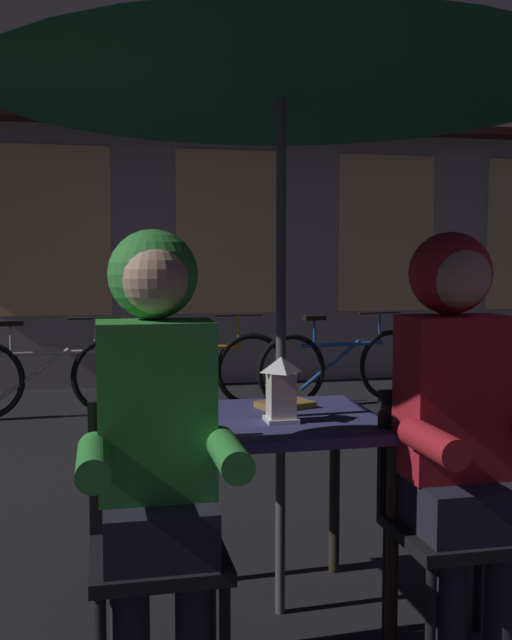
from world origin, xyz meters
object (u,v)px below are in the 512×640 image
(chair_left, at_px, (156,530))
(book, at_px, (285,405))
(chair_right, at_px, (448,508))
(person_left_hooded, at_px, (157,418))
(person_right_hooded, at_px, (458,405))
(bicycle_fourth, at_px, (342,366))
(cafe_table, at_px, (281,444))
(bicycle_third, at_px, (195,370))
(lantern, at_px, (281,388))
(patio_umbrella, at_px, (282,45))
(bicycle_second, at_px, (48,376))

(chair_left, bearing_deg, book, 44.31)
(chair_right, distance_m, book, 0.72)
(chair_left, height_order, person_left_hooded, person_left_hooded)
(person_right_hooded, height_order, bicycle_fourth, person_right_hooded)
(cafe_table, height_order, chair_left, chair_left)
(chair_left, distance_m, person_left_hooded, 0.36)
(cafe_table, relative_size, person_left_hooded, 0.53)
(book, bearing_deg, bicycle_third, 70.00)
(chair_right, relative_size, person_left_hooded, 0.62)
(lantern, height_order, person_left_hooded, person_left_hooded)
(person_right_hooded, xyz_separation_m, bicycle_third, (-0.31, 4.22, -0.50))
(chair_right, xyz_separation_m, person_left_hooded, (-0.96, -0.06, 0.36))
(cafe_table, distance_m, patio_umbrella, 1.42)
(person_left_hooded, bearing_deg, book, 47.26)
(lantern, bearing_deg, cafe_table, 76.96)
(cafe_table, distance_m, bicycle_fourth, 4.08)
(lantern, relative_size, bicycle_second, 0.14)
(person_left_hooded, bearing_deg, chair_left, 90.00)
(chair_left, distance_m, person_right_hooded, 1.03)
(patio_umbrella, relative_size, chair_right, 2.66)
(lantern, bearing_deg, bicycle_fourth, 68.39)
(cafe_table, xyz_separation_m, bicycle_third, (0.17, 3.80, -0.29))
(patio_umbrella, height_order, chair_left, patio_umbrella)
(cafe_table, height_order, book, book)
(cafe_table, bearing_deg, bicycle_fourth, 68.20)
(patio_umbrella, relative_size, chair_left, 2.66)
(person_left_hooded, distance_m, bicycle_fourth, 4.67)
(bicycle_second, bearing_deg, bicycle_fourth, 1.57)
(chair_left, distance_m, bicycle_second, 4.12)
(person_right_hooded, distance_m, bicycle_second, 4.44)
(book, bearing_deg, lantern, -125.81)
(bicycle_fourth, distance_m, book, 3.92)
(person_left_hooded, relative_size, bicycle_third, 0.83)
(patio_umbrella, xyz_separation_m, bicycle_fourth, (1.51, 3.77, -1.71))
(chair_right, bearing_deg, patio_umbrella, 142.45)
(cafe_table, xyz_separation_m, chair_left, (-0.48, -0.37, -0.15))
(bicycle_third, bearing_deg, chair_right, -85.72)
(lantern, height_order, chair_left, lantern)
(lantern, xyz_separation_m, bicycle_third, (0.19, 3.88, -0.51))
(person_right_hooded, bearing_deg, patio_umbrella, 138.43)
(bicycle_second, relative_size, book, 8.40)
(chair_right, height_order, bicycle_third, chair_right)
(chair_left, bearing_deg, cafe_table, 37.55)
(cafe_table, height_order, lantern, lantern)
(lantern, relative_size, bicycle_fourth, 0.14)
(lantern, distance_m, bicycle_second, 3.97)
(bicycle_fourth, bearing_deg, person_right_hooded, -103.77)
(person_left_hooded, bearing_deg, patio_umbrella, 41.57)
(bicycle_second, xyz_separation_m, bicycle_fourth, (2.58, 0.07, 0.00))
(person_left_hooded, bearing_deg, cafe_table, 41.57)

